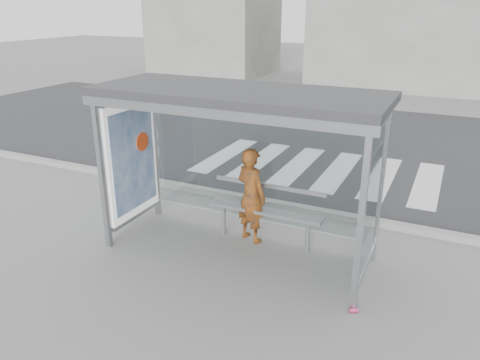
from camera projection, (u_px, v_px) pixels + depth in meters
name	position (u px, v px, depth m)	size (l,w,h in m)	color
ground	(237.00, 253.00, 7.51)	(80.00, 80.00, 0.00)	slate
road	(342.00, 142.00, 13.42)	(30.00, 10.00, 0.01)	#2A2A2C
curb	(280.00, 205.00, 9.13)	(30.00, 0.18, 0.12)	gray
crosswalk	(317.00, 168.00, 11.31)	(5.55, 3.00, 0.00)	silver
bus_shelter	(217.00, 129.00, 7.00)	(4.25, 1.65, 2.62)	gray
building_left	(214.00, 17.00, 25.64)	(6.00, 5.00, 6.00)	slate
building_center	(403.00, 31.00, 21.83)	(8.00, 5.00, 5.00)	slate
person	(251.00, 195.00, 7.64)	(0.59, 0.39, 1.61)	#DD4F14
bench	(265.00, 211.00, 7.61)	(1.92, 0.33, 0.99)	gray
soda_can	(354.00, 311.00, 6.04)	(0.06, 0.06, 0.12)	#EA457D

